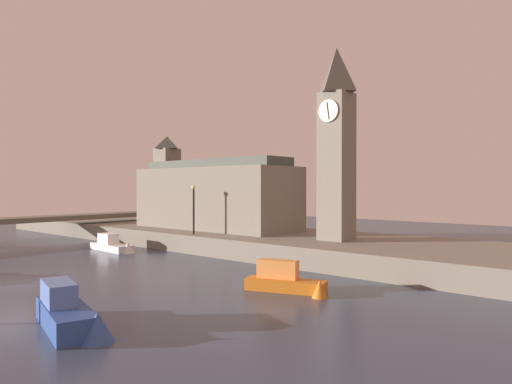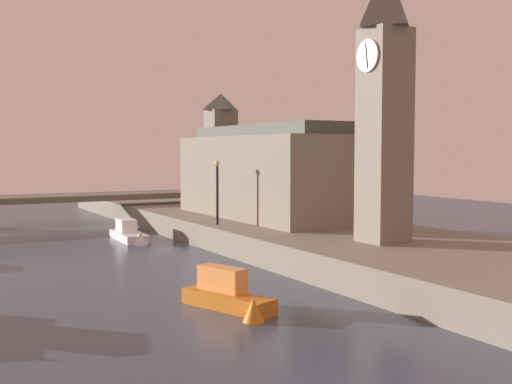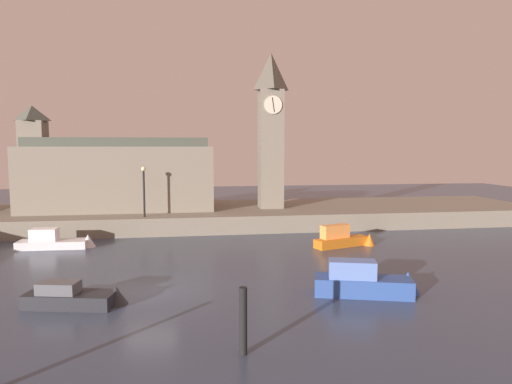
% 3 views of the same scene
% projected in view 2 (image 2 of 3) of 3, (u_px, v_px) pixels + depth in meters
% --- Properties ---
extents(far_embankment, '(70.00, 12.00, 1.50)m').
position_uv_depth(far_embankment, '(297.00, 234.00, 41.71)').
color(far_embankment, slate).
rests_on(far_embankment, ground).
extents(clock_tower, '(2.34, 2.39, 14.24)m').
position_uv_depth(clock_tower, '(385.00, 98.00, 32.43)').
color(clock_tower, slate).
rests_on(clock_tower, far_embankment).
extents(parliament_hall, '(16.76, 6.21, 9.29)m').
position_uv_depth(parliament_hall, '(262.00, 172.00, 45.55)').
color(parliament_hall, slate).
rests_on(parliament_hall, far_embankment).
extents(streetlamp, '(0.36, 0.36, 4.10)m').
position_uv_depth(streetlamp, '(217.00, 185.00, 40.54)').
color(streetlamp, black).
rests_on(streetlamp, far_embankment).
extents(boat_patrol_orange, '(4.91, 2.42, 1.77)m').
position_uv_depth(boat_patrol_orange, '(231.00, 296.00, 24.78)').
color(boat_patrol_orange, orange).
rests_on(boat_patrol_orange, ground).
extents(boat_ferry_white, '(5.51, 1.69, 1.71)m').
position_uv_depth(boat_ferry_white, '(131.00, 235.00, 43.65)').
color(boat_ferry_white, silver).
rests_on(boat_ferry_white, ground).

